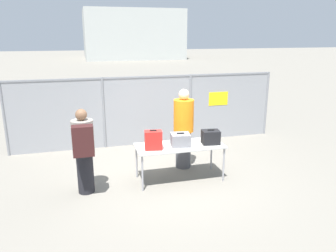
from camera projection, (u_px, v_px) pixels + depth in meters
ground_plane at (172, 177)px, 7.25m from camera, size 120.00×120.00×0.00m
fence_section at (149, 109)px, 9.22m from camera, size 7.54×0.07×1.95m
inspection_table at (180, 148)px, 6.96m from camera, size 1.88×0.80×0.78m
suitcase_red at (153, 140)px, 6.65m from camera, size 0.38×0.26×0.41m
suitcase_grey at (180, 140)px, 6.90m from camera, size 0.44×0.41×0.28m
suitcase_black at (211, 137)px, 7.01m from camera, size 0.40×0.33×0.32m
traveler_hooded at (84, 149)px, 6.28m from camera, size 0.42×0.66×1.71m
security_worker_near at (183, 128)px, 7.57m from camera, size 0.46×0.46×1.87m
utility_trailer at (183, 109)px, 11.82m from camera, size 4.30×2.33×0.78m
distant_hangar at (132, 34)px, 42.23m from camera, size 11.97×9.41×5.97m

